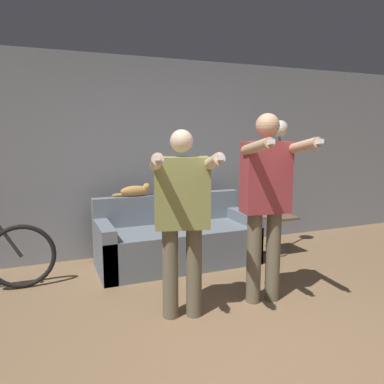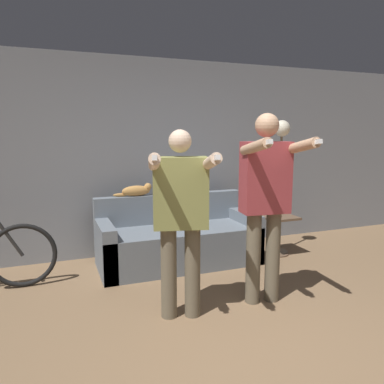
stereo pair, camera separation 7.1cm
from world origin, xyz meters
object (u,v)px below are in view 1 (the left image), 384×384
object	(u,v)px
couch	(177,241)
floor_lamp	(279,151)
person_left	(182,211)
person_right	(266,195)
cup	(276,214)
cat	(136,191)
side_table	(276,227)

from	to	relation	value
couch	floor_lamp	xyz separation A→B (m)	(1.43, -0.07, 1.10)
person_left	couch	bearing A→B (deg)	86.66
person_right	floor_lamp	world-z (taller)	person_right
floor_lamp	cup	bearing A→B (deg)	-129.12
cat	floor_lamp	distance (m)	1.96
cat	person_left	bearing A→B (deg)	-89.48
cat	side_table	size ratio (longest dim) A/B	0.92
person_left	side_table	size ratio (longest dim) A/B	3.12
person_left	side_table	distance (m)	2.23
floor_lamp	person_left	bearing A→B (deg)	-145.82
couch	floor_lamp	bearing A→B (deg)	-2.64
couch	side_table	bearing A→B (deg)	-5.82
cup	side_table	bearing A→B (deg)	47.38
person_right	cat	world-z (taller)	person_right
floor_lamp	side_table	distance (m)	1.01
cup	person_left	bearing A→B (deg)	-147.22
couch	person_left	xyz separation A→B (m)	(-0.43, -1.32, 0.68)
person_right	person_left	bearing A→B (deg)	-171.88
side_table	cup	distance (m)	0.21
person_left	cup	size ratio (longest dim) A/B	20.26
cup	couch	bearing A→B (deg)	171.25
couch	cup	world-z (taller)	couch
floor_lamp	side_table	size ratio (longest dim) A/B	3.37
cat	side_table	xyz separation A→B (m)	(1.81, -0.44, -0.53)
person_right	side_table	xyz separation A→B (m)	(0.96, 1.18, -0.68)
couch	side_table	size ratio (longest dim) A/B	3.69
floor_lamp	side_table	world-z (taller)	floor_lamp
cat	side_table	bearing A→B (deg)	-13.71
person_right	side_table	world-z (taller)	person_right
person_right	floor_lamp	distance (m)	1.65
person_left	side_table	bearing A→B (deg)	47.85
cat	couch	bearing A→B (deg)	-34.47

